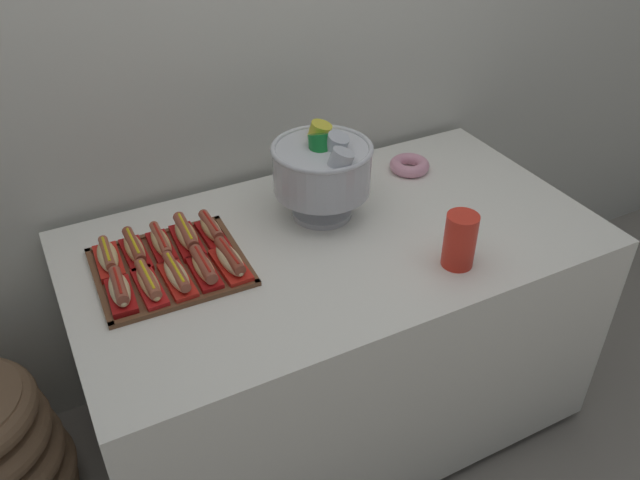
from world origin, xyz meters
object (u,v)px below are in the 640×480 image
(serving_tray, at_px, (170,267))
(hot_dog_3, at_px, (204,268))
(hot_dog_0, at_px, (120,290))
(hot_dog_7, at_px, (161,243))
(cup_stack, at_px, (460,240))
(hot_dog_2, at_px, (177,276))
(hot_dog_6, at_px, (135,249))
(hot_dog_9, at_px, (211,230))
(buffet_table, at_px, (335,330))
(hot_dog_1, at_px, (149,284))
(hot_dog_5, at_px, (108,257))
(donut, at_px, (410,165))
(hot_dog_8, at_px, (187,236))
(punch_bowl, at_px, (323,168))
(hot_dog_4, at_px, (230,260))

(serving_tray, distance_m, hot_dog_3, 0.12)
(hot_dog_0, distance_m, hot_dog_3, 0.23)
(hot_dog_7, bearing_deg, cup_stack, -30.83)
(hot_dog_2, height_order, hot_dog_6, hot_dog_6)
(hot_dog_9, distance_m, cup_stack, 0.71)
(buffet_table, relative_size, hot_dog_0, 10.01)
(hot_dog_1, bearing_deg, serving_tray, 46.15)
(hot_dog_0, distance_m, hot_dog_5, 0.17)
(hot_dog_1, bearing_deg, cup_stack, -18.48)
(cup_stack, bearing_deg, hot_dog_7, 149.17)
(hot_dog_7, height_order, donut, hot_dog_7)
(hot_dog_3, bearing_deg, hot_dog_5, 142.17)
(hot_dog_3, height_order, hot_dog_8, hot_dog_8)
(donut, bearing_deg, hot_dog_9, -173.71)
(hot_dog_7, xyz_separation_m, cup_stack, (0.72, -0.43, 0.05))
(hot_dog_6, bearing_deg, hot_dog_8, -1.58)
(buffet_table, bearing_deg, punch_bowl, 80.92)
(hot_dog_2, height_order, punch_bowl, punch_bowl)
(hot_dog_3, bearing_deg, hot_dog_0, 178.42)
(hot_dog_8, height_order, cup_stack, cup_stack)
(hot_dog_2, bearing_deg, hot_dog_8, 63.98)
(hot_dog_0, relative_size, hot_dog_2, 0.89)
(hot_dog_5, bearing_deg, hot_dog_2, -49.30)
(hot_dog_3, height_order, hot_dog_4, hot_dog_4)
(hot_dog_5, relative_size, donut, 1.22)
(hot_dog_8, bearing_deg, cup_stack, -33.53)
(serving_tray, bearing_deg, hot_dog_5, 149.61)
(hot_dog_6, xyz_separation_m, donut, (0.98, 0.08, -0.02))
(buffet_table, relative_size, punch_bowl, 5.09)
(punch_bowl, distance_m, cup_stack, 0.46)
(cup_stack, bearing_deg, hot_dog_9, 143.28)
(hot_dog_5, xyz_separation_m, hot_dog_8, (0.22, -0.01, 0.01))
(hot_dog_6, distance_m, cup_stack, 0.91)
(hot_dog_9, bearing_deg, donut, 6.29)
(hot_dog_5, bearing_deg, hot_dog_3, -37.83)
(buffet_table, relative_size, hot_dog_6, 9.38)
(hot_dog_8, bearing_deg, hot_dog_4, -67.13)
(hot_dog_1, xyz_separation_m, hot_dog_7, (0.08, 0.16, 0.00))
(hot_dog_4, xyz_separation_m, hot_dog_5, (-0.30, 0.17, -0.00))
(hot_dog_3, relative_size, hot_dog_7, 0.98)
(hot_dog_0, bearing_deg, buffet_table, 0.09)
(hot_dog_4, bearing_deg, hot_dog_1, 178.42)
(hot_dog_3, xyz_separation_m, donut, (0.83, 0.25, -0.01))
(serving_tray, relative_size, hot_dog_1, 2.26)
(hot_dog_9, distance_m, donut, 0.76)
(hot_dog_0, relative_size, hot_dog_3, 0.97)
(hot_dog_2, xyz_separation_m, hot_dog_9, (0.15, 0.16, 0.00))
(hot_dog_7, bearing_deg, hot_dog_8, -1.58)
(hot_dog_5, bearing_deg, hot_dog_6, -1.58)
(hot_dog_3, height_order, hot_dog_5, hot_dog_3)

